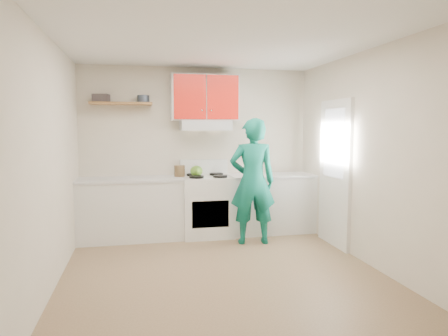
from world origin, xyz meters
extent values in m
plane|color=brown|center=(0.00, 0.00, 0.00)|extent=(3.80, 3.80, 0.00)
cube|color=white|center=(0.00, 0.00, 2.60)|extent=(3.60, 3.80, 0.04)
cube|color=beige|center=(0.00, 1.90, 1.30)|extent=(3.60, 0.04, 2.60)
cube|color=beige|center=(0.00, -1.90, 1.30)|extent=(3.60, 0.04, 2.60)
cube|color=beige|center=(-1.80, 0.00, 1.30)|extent=(0.04, 3.80, 2.60)
cube|color=beige|center=(1.80, 0.00, 1.30)|extent=(0.04, 3.80, 2.60)
cube|color=white|center=(1.78, 0.70, 1.02)|extent=(0.05, 0.85, 2.05)
cube|color=white|center=(1.75, 0.70, 1.45)|extent=(0.01, 0.55, 0.95)
cube|color=silver|center=(-1.04, 1.60, 0.45)|extent=(1.52, 0.60, 0.90)
cube|color=silver|center=(1.14, 1.60, 0.45)|extent=(1.32, 0.60, 0.90)
cube|color=white|center=(0.10, 1.57, 0.46)|extent=(0.76, 0.65, 0.92)
cube|color=silver|center=(0.10, 1.68, 1.70)|extent=(0.76, 0.44, 0.15)
cube|color=red|center=(0.10, 1.73, 2.12)|extent=(1.02, 0.33, 0.70)
cube|color=brown|center=(-1.15, 1.75, 2.02)|extent=(0.90, 0.30, 0.04)
cube|color=#423A3E|center=(-1.44, 1.78, 2.10)|extent=(0.26, 0.21, 0.12)
cylinder|color=#333D4C|center=(-0.83, 1.78, 2.09)|extent=(0.24, 0.24, 0.11)
ellipsoid|color=#5A8E28|center=(-0.05, 1.61, 1.00)|extent=(0.25, 0.25, 0.17)
cylinder|color=#4D3921|center=(-0.31, 1.64, 1.00)|extent=(0.19, 0.19, 0.19)
cube|color=olive|center=(1.07, 1.49, 0.91)|extent=(0.35, 0.29, 0.02)
cube|color=#B3121C|center=(1.52, 1.54, 0.90)|extent=(0.29, 0.25, 0.01)
imported|color=#0B6B58|center=(0.67, 1.03, 0.90)|extent=(0.70, 0.50, 1.80)
camera|label=1|loc=(-0.93, -4.48, 1.67)|focal=32.40mm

